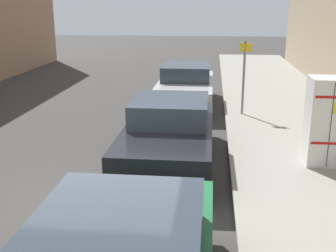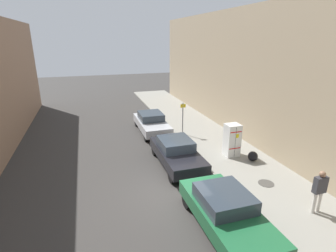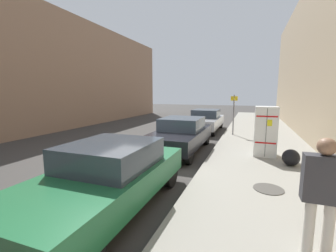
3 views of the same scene
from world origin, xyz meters
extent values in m
plane|color=#383533|center=(0.00, 0.00, 0.00)|extent=(80.00, 80.00, 0.00)
cube|color=gray|center=(-4.15, 0.00, 0.06)|extent=(3.92, 44.00, 0.12)
cube|color=tan|center=(-7.25, 0.00, 4.13)|extent=(2.29, 39.60, 8.25)
cube|color=white|center=(-4.13, -2.31, 1.03)|extent=(0.77, 0.72, 1.82)
cube|color=black|center=(-4.13, -1.95, 1.03)|extent=(0.01, 0.01, 1.73)
cube|color=yellow|center=(-4.22, -1.95, 1.39)|extent=(0.16, 0.01, 0.22)
cube|color=red|center=(-4.13, -1.95, 1.61)|extent=(0.70, 0.01, 0.05)
cube|color=red|center=(-4.13, -1.95, 0.67)|extent=(0.70, 0.01, 0.05)
cylinder|color=#47443F|center=(-4.08, 0.90, 0.13)|extent=(0.70, 0.70, 0.02)
cylinder|color=slate|center=(-2.70, -6.30, 1.23)|extent=(0.07, 0.07, 2.21)
cube|color=yellow|center=(-2.70, -6.28, 2.13)|extent=(0.36, 0.02, 0.24)
sphere|color=black|center=(-4.86, -1.30, 0.38)|extent=(0.53, 0.53, 0.53)
cylinder|color=beige|center=(-4.64, 3.19, 0.55)|extent=(0.14, 0.14, 0.86)
cylinder|color=beige|center=(-4.42, 3.19, 0.55)|extent=(0.14, 0.14, 0.86)
cube|color=#333338|center=(-4.53, 3.19, 1.30)|extent=(0.50, 0.22, 0.64)
sphere|color=#8C664C|center=(-4.53, 3.19, 1.73)|extent=(0.23, 0.23, 0.23)
cube|color=silver|center=(-0.87, -7.69, 0.60)|extent=(1.81, 4.41, 0.55)
cube|color=#2D3842|center=(-0.87, -7.91, 1.12)|extent=(1.59, 1.85, 0.50)
cylinder|color=black|center=(-1.65, -6.06, 0.32)|extent=(0.22, 0.64, 0.64)
cylinder|color=black|center=(-0.10, -6.06, 0.32)|extent=(0.22, 0.64, 0.64)
cylinder|color=black|center=(-1.65, -9.33, 0.32)|extent=(0.22, 0.64, 0.64)
cylinder|color=black|center=(-0.10, -9.33, 0.32)|extent=(0.22, 0.64, 0.64)
cube|color=black|center=(-0.87, -2.27, 0.62)|extent=(1.83, 4.37, 0.55)
cube|color=#2D3842|center=(-0.87, -2.49, 1.14)|extent=(1.61, 1.84, 0.50)
cylinder|color=black|center=(-1.66, -0.68, 0.34)|extent=(0.22, 0.68, 0.68)
cylinder|color=black|center=(-0.09, -0.68, 0.34)|extent=(0.22, 0.68, 0.68)
cylinder|color=black|center=(-1.66, -3.86, 0.34)|extent=(0.22, 0.68, 0.68)
cylinder|color=black|center=(-0.09, -3.86, 0.34)|extent=(0.22, 0.68, 0.68)
cube|color=#1E6038|center=(-0.87, 2.92, 0.62)|extent=(1.88, 4.43, 0.55)
cube|color=#2D3842|center=(-0.87, 2.69, 1.15)|extent=(1.65, 1.86, 0.50)
cylinder|color=black|center=(-1.68, 4.53, 0.35)|extent=(0.22, 0.70, 0.70)
cylinder|color=black|center=(-1.68, 1.30, 0.35)|extent=(0.22, 0.70, 0.70)
cylinder|color=black|center=(-0.07, 1.30, 0.35)|extent=(0.22, 0.70, 0.70)
camera|label=1|loc=(-1.76, 6.36, 3.37)|focal=45.00mm
camera|label=2|loc=(3.32, 9.53, 6.40)|focal=28.00mm
camera|label=3|loc=(-3.58, 6.57, 2.42)|focal=24.00mm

